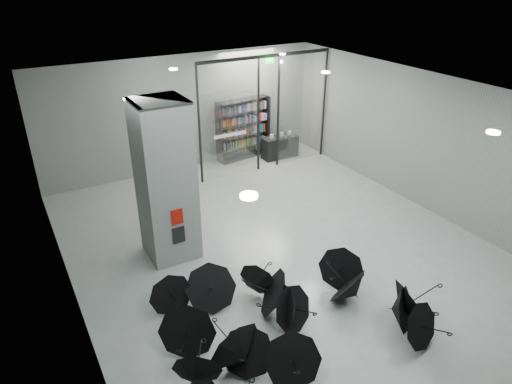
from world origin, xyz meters
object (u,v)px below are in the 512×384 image
umbrella_cluster (284,323)px  column (166,182)px  bookshelf (243,129)px  shop_counter (280,147)px

umbrella_cluster → column: bearing=102.5°
column → bookshelf: (4.68, 4.75, -0.87)m
column → bookshelf: column is taller
bookshelf → shop_counter: bookshelf is taller
bookshelf → umbrella_cluster: bearing=-121.0°
shop_counter → umbrella_cluster: size_ratio=0.24×
column → bookshelf: 6.73m
shop_counter → column: bearing=-144.6°
shop_counter → umbrella_cluster: (-5.01, -8.00, -0.10)m
column → bookshelf: bearing=45.4°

